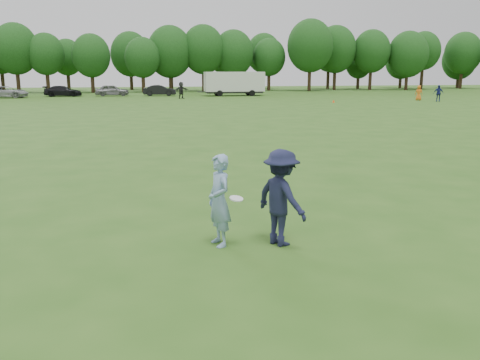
{
  "coord_description": "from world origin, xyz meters",
  "views": [
    {
      "loc": [
        -2.96,
        -9.85,
        3.39
      ],
      "look_at": [
        -0.85,
        0.51,
        1.1
      ],
      "focal_mm": 38.0,
      "sensor_mm": 36.0,
      "label": 1
    }
  ],
  "objects_px": {
    "car_c": "(6,92)",
    "defender": "(281,198)",
    "player_far_c": "(419,93)",
    "cargo_trailer": "(234,83)",
    "car_d": "(63,91)",
    "player_far_b": "(438,93)",
    "thrower": "(219,200)",
    "field_cone": "(334,101)",
    "car_e": "(112,90)",
    "player_far_d": "(181,90)",
    "car_f": "(160,91)"
  },
  "relations": [
    {
      "from": "defender",
      "to": "player_far_c",
      "type": "xyz_separation_m",
      "value": [
        29.2,
        44.38,
        -0.09
      ]
    },
    {
      "from": "field_cone",
      "to": "thrower",
      "type": "bearing_deg",
      "value": -114.51
    },
    {
      "from": "player_far_d",
      "to": "car_f",
      "type": "bearing_deg",
      "value": 78.02
    },
    {
      "from": "player_far_d",
      "to": "player_far_b",
      "type": "bearing_deg",
      "value": -51.83
    },
    {
      "from": "player_far_d",
      "to": "field_cone",
      "type": "bearing_deg",
      "value": -64.47
    },
    {
      "from": "player_far_d",
      "to": "car_f",
      "type": "height_order",
      "value": "player_far_d"
    },
    {
      "from": "player_far_c",
      "to": "car_e",
      "type": "relative_size",
      "value": 0.39
    },
    {
      "from": "player_far_b",
      "to": "field_cone",
      "type": "relative_size",
      "value": 6.02
    },
    {
      "from": "car_d",
      "to": "defender",
      "type": "bearing_deg",
      "value": -164.65
    },
    {
      "from": "car_d",
      "to": "field_cone",
      "type": "relative_size",
      "value": 15.99
    },
    {
      "from": "defender",
      "to": "field_cone",
      "type": "distance_m",
      "value": 46.45
    },
    {
      "from": "player_far_c",
      "to": "car_d",
      "type": "height_order",
      "value": "player_far_c"
    },
    {
      "from": "defender",
      "to": "car_f",
      "type": "bearing_deg",
      "value": -27.86
    },
    {
      "from": "thrower",
      "to": "car_f",
      "type": "distance_m",
      "value": 60.92
    },
    {
      "from": "player_far_b",
      "to": "player_far_d",
      "type": "relative_size",
      "value": 0.89
    },
    {
      "from": "defender",
      "to": "cargo_trailer",
      "type": "distance_m",
      "value": 60.29
    },
    {
      "from": "car_c",
      "to": "player_far_b",
      "type": "bearing_deg",
      "value": -104.01
    },
    {
      "from": "defender",
      "to": "player_far_d",
      "type": "distance_m",
      "value": 53.78
    },
    {
      "from": "car_c",
      "to": "car_f",
      "type": "height_order",
      "value": "car_c"
    },
    {
      "from": "defender",
      "to": "player_far_b",
      "type": "bearing_deg",
      "value": -62.99
    },
    {
      "from": "car_c",
      "to": "car_d",
      "type": "xyz_separation_m",
      "value": [
        6.49,
        2.43,
        -0.04
      ]
    },
    {
      "from": "car_c",
      "to": "defender",
      "type": "bearing_deg",
      "value": -157.03
    },
    {
      "from": "player_far_c",
      "to": "defender",
      "type": "bearing_deg",
      "value": 82.74
    },
    {
      "from": "player_far_d",
      "to": "field_cone",
      "type": "height_order",
      "value": "player_far_d"
    },
    {
      "from": "defender",
      "to": "player_far_d",
      "type": "relative_size",
      "value": 0.94
    },
    {
      "from": "player_far_d",
      "to": "car_d",
      "type": "distance_m",
      "value": 17.06
    },
    {
      "from": "thrower",
      "to": "field_cone",
      "type": "distance_m",
      "value": 46.75
    },
    {
      "from": "player_far_b",
      "to": "field_cone",
      "type": "bearing_deg",
      "value": -146.57
    },
    {
      "from": "player_far_c",
      "to": "field_cone",
      "type": "height_order",
      "value": "player_far_c"
    },
    {
      "from": "player_far_c",
      "to": "cargo_trailer",
      "type": "height_order",
      "value": "cargo_trailer"
    },
    {
      "from": "thrower",
      "to": "field_cone",
      "type": "height_order",
      "value": "thrower"
    },
    {
      "from": "player_far_b",
      "to": "car_e",
      "type": "height_order",
      "value": "player_far_b"
    },
    {
      "from": "player_far_d",
      "to": "car_c",
      "type": "distance_m",
      "value": 22.17
    },
    {
      "from": "field_cone",
      "to": "cargo_trailer",
      "type": "bearing_deg",
      "value": 114.82
    },
    {
      "from": "thrower",
      "to": "car_d",
      "type": "height_order",
      "value": "thrower"
    },
    {
      "from": "thrower",
      "to": "player_far_d",
      "type": "distance_m",
      "value": 53.66
    },
    {
      "from": "thrower",
      "to": "defender",
      "type": "height_order",
      "value": "defender"
    },
    {
      "from": "car_e",
      "to": "defender",
      "type": "bearing_deg",
      "value": -174.72
    },
    {
      "from": "thrower",
      "to": "player_far_c",
      "type": "bearing_deg",
      "value": 130.59
    },
    {
      "from": "thrower",
      "to": "car_c",
      "type": "distance_m",
      "value": 61.89
    },
    {
      "from": "thrower",
      "to": "cargo_trailer",
      "type": "height_order",
      "value": "cargo_trailer"
    },
    {
      "from": "thrower",
      "to": "player_far_c",
      "type": "height_order",
      "value": "thrower"
    },
    {
      "from": "car_f",
      "to": "field_cone",
      "type": "height_order",
      "value": "car_f"
    },
    {
      "from": "player_far_c",
      "to": "cargo_trailer",
      "type": "relative_size",
      "value": 0.19
    },
    {
      "from": "player_far_d",
      "to": "thrower",
      "type": "bearing_deg",
      "value": -123.25
    },
    {
      "from": "car_e",
      "to": "player_far_b",
      "type": "bearing_deg",
      "value": -118.77
    },
    {
      "from": "player_far_d",
      "to": "car_d",
      "type": "relative_size",
      "value": 0.42
    },
    {
      "from": "car_c",
      "to": "player_far_c",
      "type": "bearing_deg",
      "value": -101.99
    },
    {
      "from": "player_far_b",
      "to": "car_d",
      "type": "height_order",
      "value": "player_far_b"
    },
    {
      "from": "car_c",
      "to": "thrower",
      "type": "bearing_deg",
      "value": -158.03
    }
  ]
}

